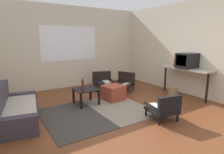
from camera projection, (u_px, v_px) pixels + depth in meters
ground_plane at (122, 116)px, 4.02m from camera, size 7.80×7.80×0.00m
far_wall_with_window at (69, 47)px, 6.25m from camera, size 5.60×0.13×2.70m
side_wall_right at (190, 49)px, 5.41m from camera, size 0.12×6.60×2.70m
area_rug at (97, 112)px, 4.23m from camera, size 2.35×1.84×0.01m
couch at (15, 110)px, 3.75m from camera, size 1.02×1.83×0.70m
coffee_table at (86, 92)px, 4.67m from camera, size 0.56×0.55×0.41m
armchair_by_window at (103, 81)px, 6.12m from camera, size 0.77×0.74×0.56m
armchair_striped_foreground at (164, 108)px, 3.77m from camera, size 0.62×0.64×0.55m
armchair_corner at (123, 83)px, 5.93m from camera, size 0.83×0.81×0.58m
ottoman_orange at (113, 93)px, 5.05m from camera, size 0.55×0.55×0.40m
console_shelf at (185, 71)px, 5.26m from camera, size 0.47×1.50×0.83m
crt_television at (187, 61)px, 5.16m from camera, size 0.54×0.42×0.42m
clay_vase at (176, 62)px, 5.47m from camera, size 0.22×0.22×0.35m
glass_bottle at (83, 85)px, 4.55m from camera, size 0.06×0.06×0.29m
wicker_basket at (173, 91)px, 5.43m from camera, size 0.26×0.26×0.26m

